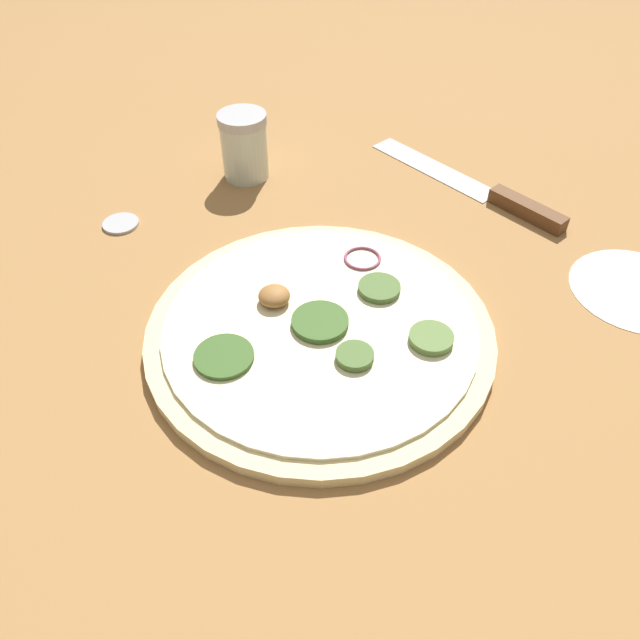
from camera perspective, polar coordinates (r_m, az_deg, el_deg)
ground_plane at (r=0.61m, az=0.00°, el=-1.48°), size 3.00×3.00×0.00m
pizza at (r=0.60m, az=0.04°, el=-0.92°), size 0.34×0.34×0.03m
knife at (r=0.83m, az=15.64°, el=10.95°), size 0.30×0.05×0.02m
spice_jar at (r=0.83m, az=-6.94°, el=15.55°), size 0.06×0.06×0.09m
loose_cap at (r=0.79m, az=-17.79°, el=8.50°), size 0.04×0.04×0.01m
flour_patch at (r=0.74m, az=26.96°, el=2.51°), size 0.14×0.14×0.00m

